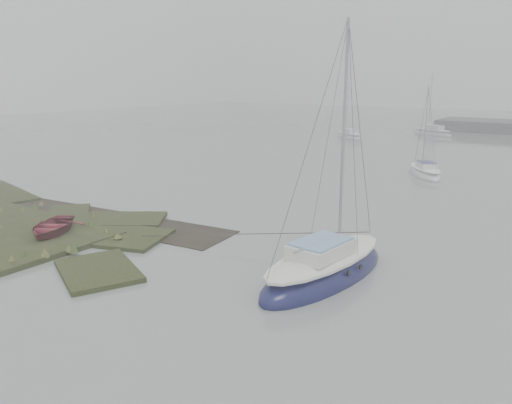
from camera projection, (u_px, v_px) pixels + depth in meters
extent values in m
plane|color=slate|center=(387.00, 161.00, 42.74)|extent=(160.00, 160.00, 0.00)
ellipsoid|color=#12133D|center=(325.00, 275.00, 17.65)|extent=(2.98, 6.96, 1.64)
ellipsoid|color=silver|center=(325.00, 258.00, 17.49)|extent=(2.44, 6.05, 0.46)
cube|color=silver|center=(321.00, 249.00, 17.18)|extent=(1.70, 2.46, 0.48)
cube|color=#6D92B8|center=(321.00, 241.00, 17.12)|extent=(1.58, 2.26, 0.08)
cylinder|color=#939399|center=(343.00, 136.00, 17.11)|extent=(0.11, 0.11, 7.72)
cylinder|color=#939399|center=(318.00, 243.00, 16.98)|extent=(0.39, 2.69, 0.09)
ellipsoid|color=silver|center=(425.00, 175.00, 36.17)|extent=(4.11, 4.90, 1.18)
ellipsoid|color=white|center=(425.00, 168.00, 36.06)|extent=(3.49, 4.20, 0.33)
cube|color=white|center=(426.00, 165.00, 35.78)|extent=(1.81, 1.96, 0.35)
cube|color=#1C1F4E|center=(427.00, 162.00, 35.74)|extent=(1.68, 1.81, 0.06)
cylinder|color=#939399|center=(426.00, 125.00, 35.93)|extent=(0.08, 0.08, 5.56)
cylinder|color=#939399|center=(427.00, 162.00, 35.60)|extent=(1.17, 1.63, 0.06)
ellipsoid|color=#B4B8BE|center=(349.00, 137.00, 58.80)|extent=(5.01, 4.58, 1.24)
ellipsoid|color=white|center=(349.00, 133.00, 58.68)|extent=(4.29, 3.90, 0.35)
cube|color=white|center=(350.00, 131.00, 58.40)|extent=(2.05, 1.97, 0.37)
cube|color=silver|center=(350.00, 129.00, 58.35)|extent=(1.89, 1.82, 0.06)
cylinder|color=#939399|center=(348.00, 105.00, 58.53)|extent=(0.08, 0.08, 5.86)
cylinder|color=#939399|center=(351.00, 129.00, 58.22)|extent=(1.62, 1.36, 0.07)
ellipsoid|color=#A2A8AA|center=(432.00, 135.00, 61.77)|extent=(5.99, 4.27, 1.40)
ellipsoid|color=silver|center=(433.00, 130.00, 61.64)|extent=(5.16, 3.60, 0.39)
cube|color=silver|center=(435.00, 127.00, 61.35)|extent=(2.31, 1.99, 0.41)
cube|color=#A8ABB4|center=(435.00, 125.00, 61.29)|extent=(2.13, 1.84, 0.07)
cylinder|color=#939399|center=(431.00, 100.00, 61.41)|extent=(0.09, 0.09, 6.57)
cylinder|color=#939399|center=(436.00, 126.00, 61.15)|extent=(2.09, 1.10, 0.07)
imported|color=maroon|center=(52.00, 226.00, 22.02)|extent=(3.51, 3.76, 0.63)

